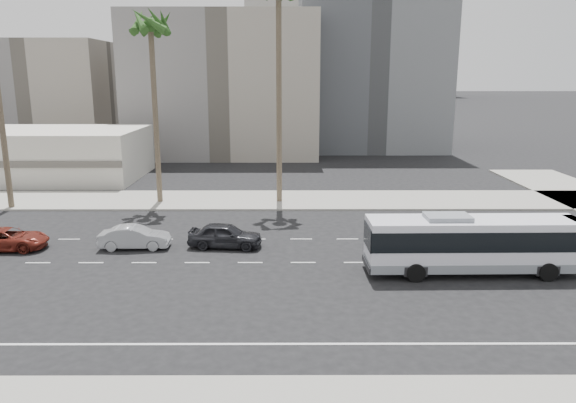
{
  "coord_description": "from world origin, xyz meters",
  "views": [
    {
      "loc": [
        -3.95,
        -28.88,
        10.31
      ],
      "look_at": [
        -3.85,
        4.0,
        2.62
      ],
      "focal_mm": 33.65,
      "sensor_mm": 36.0,
      "label": 1
    }
  ],
  "objects_px": {
    "city_bus": "(473,243)",
    "car_a": "(225,235)",
    "palm_mid": "(151,29)",
    "car_c": "(7,239)",
    "car_b": "(135,237)"
  },
  "relations": [
    {
      "from": "city_bus",
      "to": "car_a",
      "type": "distance_m",
      "value": 14.4
    },
    {
      "from": "car_a",
      "to": "car_b",
      "type": "relative_size",
      "value": 1.06
    },
    {
      "from": "palm_mid",
      "to": "car_a",
      "type": "bearing_deg",
      "value": -60.45
    },
    {
      "from": "car_b",
      "to": "city_bus",
      "type": "bearing_deg",
      "value": -105.04
    },
    {
      "from": "city_bus",
      "to": "car_a",
      "type": "xyz_separation_m",
      "value": [
        -13.65,
        4.49,
        -0.93
      ]
    },
    {
      "from": "car_c",
      "to": "palm_mid",
      "type": "bearing_deg",
      "value": -29.87
    },
    {
      "from": "car_b",
      "to": "car_c",
      "type": "distance_m",
      "value": 7.68
    },
    {
      "from": "city_bus",
      "to": "car_b",
      "type": "distance_m",
      "value": 19.65
    },
    {
      "from": "palm_mid",
      "to": "car_c",
      "type": "bearing_deg",
      "value": -117.77
    },
    {
      "from": "car_a",
      "to": "palm_mid",
      "type": "distance_m",
      "value": 18.87
    },
    {
      "from": "car_c",
      "to": "palm_mid",
      "type": "height_order",
      "value": "palm_mid"
    },
    {
      "from": "car_c",
      "to": "palm_mid",
      "type": "relative_size",
      "value": 0.31
    },
    {
      "from": "car_a",
      "to": "palm_mid",
      "type": "height_order",
      "value": "palm_mid"
    },
    {
      "from": "city_bus",
      "to": "car_a",
      "type": "height_order",
      "value": "city_bus"
    },
    {
      "from": "city_bus",
      "to": "car_b",
      "type": "bearing_deg",
      "value": 166.56
    }
  ]
}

